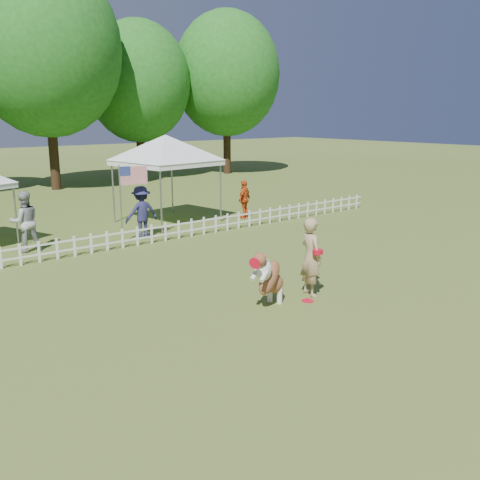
# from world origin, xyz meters

# --- Properties ---
(ground) EXTENTS (120.00, 120.00, 0.00)m
(ground) POSITION_xyz_m (0.00, 0.00, 0.00)
(ground) COLOR #415A1C
(ground) RESTS_ON ground
(picket_fence) EXTENTS (22.00, 0.08, 0.60)m
(picket_fence) POSITION_xyz_m (0.00, 7.00, 0.30)
(picket_fence) COLOR white
(picket_fence) RESTS_ON ground
(handler) EXTENTS (0.55, 0.72, 1.76)m
(handler) POSITION_xyz_m (1.02, 0.47, 0.88)
(handler) COLOR tan
(handler) RESTS_ON ground
(dog) EXTENTS (1.31, 0.86, 1.28)m
(dog) POSITION_xyz_m (-0.19, 0.50, 0.64)
(dog) COLOR brown
(dog) RESTS_ON ground
(frisbee_on_turf) EXTENTS (0.30, 0.30, 0.02)m
(frisbee_on_turf) POSITION_xyz_m (0.67, 0.21, 0.01)
(frisbee_on_turf) COLOR red
(frisbee_on_turf) RESTS_ON ground
(canopy_tent_right) EXTENTS (3.43, 3.43, 3.15)m
(canopy_tent_right) POSITION_xyz_m (2.94, 9.60, 1.58)
(canopy_tent_right) COLOR white
(canopy_tent_right) RESTS_ON ground
(flag_pole) EXTENTS (0.94, 0.29, 2.44)m
(flag_pole) POSITION_xyz_m (0.06, 7.62, 1.22)
(flag_pole) COLOR gray
(flag_pole) RESTS_ON ground
(spectator_a) EXTENTS (0.92, 0.74, 1.79)m
(spectator_a) POSITION_xyz_m (-2.61, 8.46, 0.89)
(spectator_a) COLOR #A0A1A5
(spectator_a) RESTS_ON ground
(spectator_b) EXTENTS (1.14, 0.71, 1.70)m
(spectator_b) POSITION_xyz_m (0.88, 7.83, 0.85)
(spectator_b) COLOR #24244D
(spectator_b) RESTS_ON ground
(spectator_c) EXTENTS (0.94, 0.71, 1.48)m
(spectator_c) POSITION_xyz_m (5.68, 8.41, 0.74)
(spectator_c) COLOR #D34A18
(spectator_c) RESTS_ON ground
(tree_center_right) EXTENTS (7.60, 7.60, 12.60)m
(tree_center_right) POSITION_xyz_m (3.00, 21.00, 6.30)
(tree_center_right) COLOR #1F5B1A
(tree_center_right) RESTS_ON ground
(tree_right) EXTENTS (6.20, 6.20, 10.40)m
(tree_right) POSITION_xyz_m (9.00, 22.50, 5.20)
(tree_right) COLOR #1F5B1A
(tree_right) RESTS_ON ground
(tree_far_right) EXTENTS (7.00, 7.00, 11.40)m
(tree_far_right) POSITION_xyz_m (15.00, 21.50, 5.70)
(tree_far_right) COLOR #1F5B1A
(tree_far_right) RESTS_ON ground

